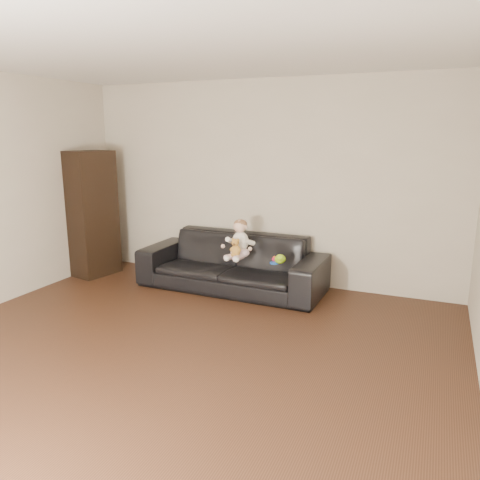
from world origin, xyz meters
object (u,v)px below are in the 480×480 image
at_px(sofa, 232,262).
at_px(baby, 240,241).
at_px(toy_green, 280,259).
at_px(toy_rattle, 274,259).
at_px(toy_blue_disc, 274,263).
at_px(teddy_bear, 236,248).
at_px(cabinet, 92,214).

bearing_deg(sofa, baby, -37.06).
height_order(toy_green, toy_rattle, toy_green).
relative_size(sofa, toy_blue_disc, 22.56).
bearing_deg(baby, toy_green, 5.74).
distance_m(teddy_bear, toy_rattle, 0.48).
relative_size(toy_rattle, toy_blue_disc, 0.60).
bearing_deg(teddy_bear, baby, 107.87).
bearing_deg(sofa, toy_rattle, -11.09).
bearing_deg(toy_green, sofa, 165.76).
bearing_deg(toy_rattle, toy_blue_disc, -73.38).
xyz_separation_m(toy_green, toy_blue_disc, (-0.06, -0.03, -0.05)).
xyz_separation_m(sofa, toy_rattle, (0.61, -0.13, 0.14)).
xyz_separation_m(cabinet, toy_blue_disc, (2.65, -0.04, -0.40)).
distance_m(cabinet, toy_green, 2.74).
xyz_separation_m(baby, toy_blue_disc, (0.47, -0.08, -0.20)).
distance_m(baby, teddy_bear, 0.15).
bearing_deg(toy_green, baby, 174.57).
xyz_separation_m(toy_green, toy_rattle, (-0.08, 0.04, -0.02)).
bearing_deg(baby, cabinet, -167.65).
bearing_deg(sofa, cabinet, -173.84).
bearing_deg(cabinet, toy_blue_disc, 11.02).
bearing_deg(toy_rattle, baby, 178.82).
bearing_deg(toy_blue_disc, toy_rattle, 106.62).
bearing_deg(teddy_bear, sofa, 135.81).
relative_size(cabinet, toy_blue_disc, 16.53).
relative_size(sofa, toy_green, 15.05).
relative_size(toy_green, toy_blue_disc, 1.50).
distance_m(sofa, toy_rattle, 0.64).
relative_size(baby, toy_green, 3.06).
distance_m(sofa, baby, 0.37).
bearing_deg(toy_green, teddy_bear, -169.94).
distance_m(cabinet, toy_blue_disc, 2.68).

